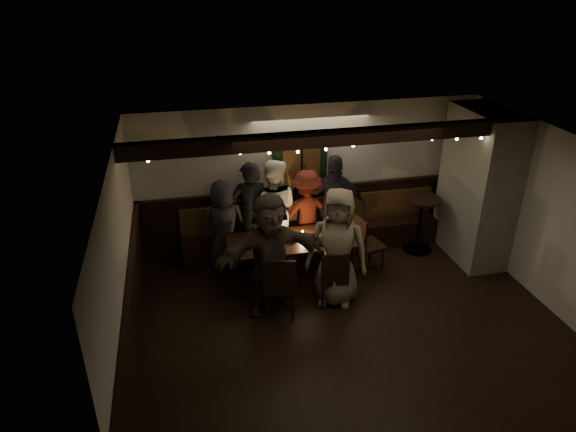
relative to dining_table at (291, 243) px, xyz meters
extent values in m
cube|color=black|center=(0.60, -1.40, -0.67)|extent=(6.00, 5.00, 0.01)
cube|color=black|center=(0.60, -1.40, 1.94)|extent=(6.00, 5.00, 0.01)
cube|color=silver|center=(0.60, 1.11, 0.64)|extent=(6.00, 0.01, 2.60)
cube|color=silver|center=(-2.40, -1.40, 0.64)|extent=(0.01, 5.00, 2.60)
cube|color=silver|center=(3.61, -1.40, 0.64)|extent=(0.01, 5.00, 2.60)
cube|color=black|center=(0.60, 1.08, -0.11)|extent=(6.00, 0.05, 1.10)
cube|color=black|center=(-2.37, -1.40, -0.11)|extent=(0.05, 5.00, 1.10)
cube|color=gray|center=(3.25, 0.10, 0.64)|extent=(0.70, 1.40, 2.60)
cube|color=black|center=(0.60, 0.83, -0.44)|extent=(4.60, 0.45, 0.45)
cube|color=#442E16|center=(0.60, 1.01, 0.04)|extent=(4.60, 0.06, 0.50)
cube|color=black|center=(0.40, 1.04, 0.99)|extent=(0.95, 0.04, 1.00)
cube|color=#442E16|center=(0.40, 0.98, 0.99)|extent=(0.64, 0.12, 0.76)
cube|color=black|center=(0.60, -0.40, 1.83)|extent=(6.00, 0.16, 0.22)
sphere|color=#FFE599|center=(-2.00, -0.42, 1.70)|extent=(0.04, 0.04, 0.04)
sphere|color=#FFE599|center=(-1.60, -0.42, 1.72)|extent=(0.04, 0.04, 0.04)
sphere|color=#FFE599|center=(-1.20, -0.42, 1.73)|extent=(0.04, 0.04, 0.04)
sphere|color=#FFE599|center=(-0.80, -0.42, 1.71)|extent=(0.04, 0.04, 0.04)
sphere|color=#FFE599|center=(-0.40, -0.42, 1.68)|extent=(0.04, 0.04, 0.04)
sphere|color=#FFE599|center=(0.00, -0.42, 1.67)|extent=(0.04, 0.04, 0.04)
sphere|color=#FFE599|center=(0.40, -0.42, 1.67)|extent=(0.04, 0.04, 0.04)
sphere|color=#FFE599|center=(0.80, -0.42, 1.70)|extent=(0.04, 0.04, 0.04)
sphere|color=#FFE599|center=(1.20, -0.42, 1.72)|extent=(0.04, 0.04, 0.04)
sphere|color=#FFE599|center=(1.60, -0.42, 1.73)|extent=(0.04, 0.04, 0.04)
sphere|color=#FFE599|center=(2.00, -0.42, 1.71)|extent=(0.04, 0.04, 0.04)
sphere|color=#FFE599|center=(2.40, -0.42, 1.68)|extent=(0.04, 0.04, 0.04)
sphere|color=#FFE599|center=(2.80, -0.42, 1.67)|extent=(0.04, 0.04, 0.04)
sphere|color=#FFE599|center=(3.20, -0.42, 1.68)|extent=(0.04, 0.04, 0.04)
cube|color=black|center=(0.00, 0.00, 0.03)|extent=(2.03, 0.87, 0.06)
cylinder|color=black|center=(-0.93, -0.35, -0.33)|extent=(0.07, 0.07, 0.67)
cylinder|color=black|center=(-0.93, 0.36, -0.33)|extent=(0.07, 0.07, 0.67)
cylinder|color=black|center=(0.94, -0.35, -0.33)|extent=(0.07, 0.07, 0.67)
cylinder|color=black|center=(0.94, 0.36, -0.33)|extent=(0.07, 0.07, 0.67)
cylinder|color=#BF7226|center=(-0.63, 0.04, 0.13)|extent=(0.07, 0.07, 0.14)
cylinder|color=#BF7226|center=(-0.34, -0.23, 0.13)|extent=(0.07, 0.07, 0.14)
cylinder|color=silver|center=(-0.07, 0.14, 0.13)|extent=(0.07, 0.07, 0.14)
cylinder|color=#BF7226|center=(0.28, -0.13, 0.13)|extent=(0.07, 0.07, 0.14)
cylinder|color=silver|center=(0.54, 0.15, 0.13)|extent=(0.07, 0.07, 0.14)
cylinder|color=#BF7226|center=(0.71, -0.18, 0.13)|extent=(0.07, 0.07, 0.14)
cylinder|color=white|center=(-0.47, -0.29, 0.07)|extent=(0.25, 0.25, 0.01)
cube|color=#B2B2B7|center=(0.00, -0.04, 0.09)|extent=(0.15, 0.10, 0.05)
cylinder|color=#990C0C|center=(-0.03, -0.04, 0.14)|extent=(0.03, 0.03, 0.15)
cylinder|color=gold|center=(0.03, -0.04, 0.14)|extent=(0.03, 0.03, 0.15)
cylinder|color=silver|center=(0.21, 0.05, 0.10)|extent=(0.05, 0.05, 0.08)
sphere|color=#FFB24C|center=(0.21, 0.05, 0.16)|extent=(0.03, 0.03, 0.03)
cube|color=black|center=(-0.35, -0.85, -0.19)|extent=(0.56, 0.56, 0.04)
cube|color=black|center=(-0.40, -1.05, 0.09)|extent=(0.45, 0.16, 0.52)
cylinder|color=black|center=(-0.13, -0.72, -0.44)|extent=(0.04, 0.04, 0.45)
cylinder|color=black|center=(-0.22, -1.07, -0.44)|extent=(0.04, 0.04, 0.45)
cylinder|color=black|center=(-0.48, -0.62, -0.44)|extent=(0.04, 0.04, 0.45)
cylinder|color=black|center=(-0.58, -0.98, -0.44)|extent=(0.04, 0.04, 0.45)
cube|color=black|center=(0.46, -0.74, -0.23)|extent=(0.45, 0.45, 0.04)
cube|color=black|center=(0.45, -0.93, 0.02)|extent=(0.42, 0.08, 0.48)
cylinder|color=black|center=(0.65, -0.59, -0.46)|extent=(0.04, 0.04, 0.41)
cylinder|color=black|center=(0.62, -0.93, -0.46)|extent=(0.04, 0.04, 0.41)
cylinder|color=black|center=(0.31, -0.56, -0.46)|extent=(0.04, 0.04, 0.41)
cylinder|color=black|center=(0.28, -0.90, -0.46)|extent=(0.04, 0.04, 0.41)
cube|color=black|center=(1.31, 0.00, -0.19)|extent=(0.55, 0.55, 0.04)
cube|color=black|center=(1.11, -0.05, 0.10)|extent=(0.15, 0.46, 0.53)
cylinder|color=black|center=(1.54, -0.14, -0.44)|extent=(0.04, 0.04, 0.45)
cylinder|color=black|center=(1.17, -0.23, -0.44)|extent=(0.04, 0.04, 0.45)
cylinder|color=black|center=(1.45, 0.22, -0.44)|extent=(0.04, 0.04, 0.45)
cylinder|color=black|center=(1.09, 0.14, -0.44)|extent=(0.04, 0.04, 0.45)
cylinder|color=black|center=(2.45, 0.44, -0.65)|extent=(0.52, 0.52, 0.03)
cylinder|color=black|center=(2.45, 0.44, -0.16)|extent=(0.07, 0.07, 1.00)
cylinder|color=black|center=(2.45, 0.44, 0.34)|extent=(0.64, 0.64, 0.04)
imported|color=#23232A|center=(-0.99, 0.64, 0.12)|extent=(0.81, 0.57, 1.56)
imported|color=black|center=(-0.53, 0.72, 0.25)|extent=(0.67, 0.45, 1.82)
imported|color=white|center=(-0.14, 0.73, 0.25)|extent=(1.03, 0.88, 1.82)
imported|color=#531A12|center=(0.45, 0.78, 0.12)|extent=(1.06, 0.68, 1.57)
imported|color=black|center=(0.93, 0.70, 0.25)|extent=(1.15, 0.73, 1.82)
imported|color=#43372E|center=(-0.46, -0.71, 0.27)|extent=(1.79, 0.79, 1.86)
imported|color=gray|center=(0.53, -0.73, 0.26)|extent=(1.07, 0.91, 1.85)
camera|label=1|loc=(-1.61, -6.93, 3.98)|focal=32.00mm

